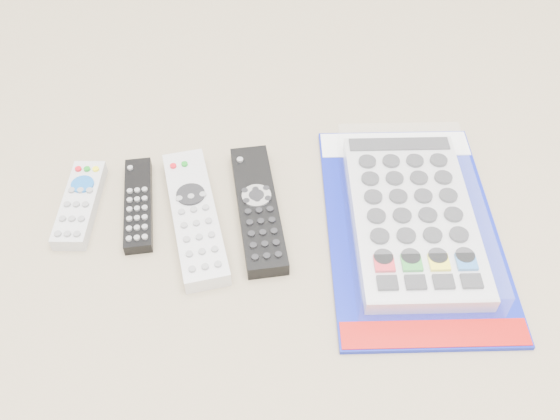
{
  "coord_description": "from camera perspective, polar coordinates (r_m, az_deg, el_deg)",
  "views": [
    {
      "loc": [
        -0.03,
        -0.51,
        0.63
      ],
      "look_at": [
        0.04,
        0.03,
        0.01
      ],
      "focal_mm": 40.0,
      "sensor_mm": 36.0,
      "label": 1
    }
  ],
  "objects": [
    {
      "name": "remote_silver_dvd",
      "position": [
        0.83,
        -7.81,
        -0.54
      ],
      "size": [
        0.08,
        0.23,
        0.03
      ],
      "rotation": [
        0.0,
        0.0,
        0.12
      ],
      "color": "silver",
      "rests_on": "ground"
    },
    {
      "name": "remote_small_grey",
      "position": [
        0.88,
        -17.83,
        0.55
      ],
      "size": [
        0.06,
        0.15,
        0.02
      ],
      "rotation": [
        0.0,
        0.0,
        -0.13
      ],
      "color": "#B0B0B2",
      "rests_on": "ground"
    },
    {
      "name": "remote_large_black",
      "position": [
        0.83,
        -2.04,
        0.19
      ],
      "size": [
        0.06,
        0.22,
        0.02
      ],
      "rotation": [
        0.0,
        0.0,
        0.03
      ],
      "color": "black",
      "rests_on": "ground"
    },
    {
      "name": "remote_slim_black",
      "position": [
        0.86,
        -12.83,
        0.52
      ],
      "size": [
        0.04,
        0.16,
        0.02
      ],
      "rotation": [
        0.0,
        0.0,
        0.02
      ],
      "color": "black",
      "rests_on": "ground"
    },
    {
      "name": "jumbo_remote_packaged",
      "position": [
        0.83,
        12.04,
        -0.42
      ],
      "size": [
        0.25,
        0.38,
        0.05
      ],
      "rotation": [
        0.0,
        0.0,
        -0.1
      ],
      "color": "#0D1999",
      "rests_on": "ground"
    }
  ]
}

